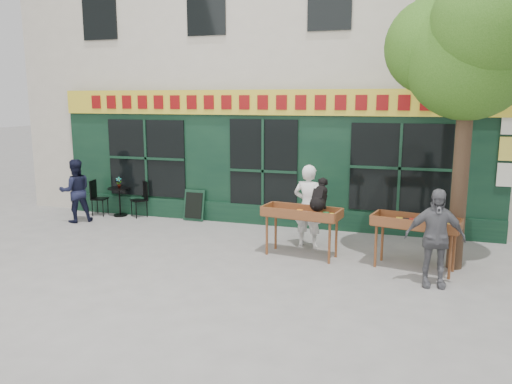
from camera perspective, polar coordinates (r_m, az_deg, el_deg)
ground at (r=10.32m, az=-2.93°, el=-6.77°), size 80.00×80.00×0.00m
building at (r=15.71m, az=4.89°, el=17.48°), size 14.00×7.26×10.00m
street_tree at (r=9.68m, az=23.56°, el=15.85°), size 3.05×2.90×5.60m
book_cart_center at (r=9.84m, az=5.23°, el=-2.71°), size 1.57×0.83×0.99m
dog at (r=9.63m, az=7.25°, el=-0.20°), size 0.42×0.64×0.60m
woman at (r=10.45m, az=6.00°, el=-1.63°), size 0.69×0.51×1.75m
book_cart_right at (r=9.47m, az=17.78°, el=-3.70°), size 1.60×0.92×0.99m
man_right at (r=8.76m, az=19.75°, el=-4.94°), size 1.02×0.54×1.65m
bistro_table at (r=13.74m, az=-15.34°, el=-0.43°), size 0.60×0.60×0.76m
bistro_chair_left at (r=14.00m, az=-17.79°, el=-0.30°), size 0.42×0.41×0.95m
bistro_chair_right at (r=13.53m, az=-12.91°, el=-0.43°), size 0.51×0.51×0.95m
potted_plant at (r=13.68m, az=-15.41°, el=1.07°), size 0.18×0.16×0.29m
man_left at (r=13.36m, az=-19.93°, el=0.12°), size 0.98×0.98×1.60m
chalkboard at (r=12.86m, az=-7.11°, el=-1.52°), size 0.57×0.21×0.79m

